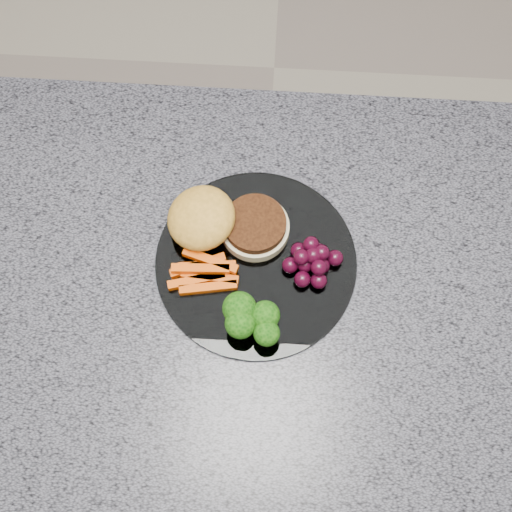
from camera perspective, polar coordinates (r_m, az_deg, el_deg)
The scene contains 8 objects.
room at distance 0.51m, azimuth -0.69°, elevation 14.13°, with size 4.02×4.02×2.70m.
island_cabinet at distance 1.36m, azimuth -0.25°, elevation -8.97°, with size 1.20×0.60×0.86m, color #53371C.
countertop at distance 0.93m, azimuth -0.37°, elevation -2.97°, with size 1.20×0.60×0.04m, color #545560.
plate at distance 0.92m, azimuth 0.00°, elevation -0.52°, with size 0.26×0.26×0.01m, color white.
burger at distance 0.92m, azimuth -2.85°, elevation 2.69°, with size 0.18×0.11×0.05m.
carrot_sticks at distance 0.91m, azimuth -4.15°, elevation -1.32°, with size 0.09×0.06×0.02m.
broccoli at distance 0.86m, azimuth -0.49°, elevation -4.99°, with size 0.07×0.07×0.05m.
grape_bunch at distance 0.90m, azimuth 4.50°, elevation -0.40°, with size 0.08×0.06×0.04m.
Camera 1 is at (0.02, -0.29, 1.76)m, focal length 50.00 mm.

